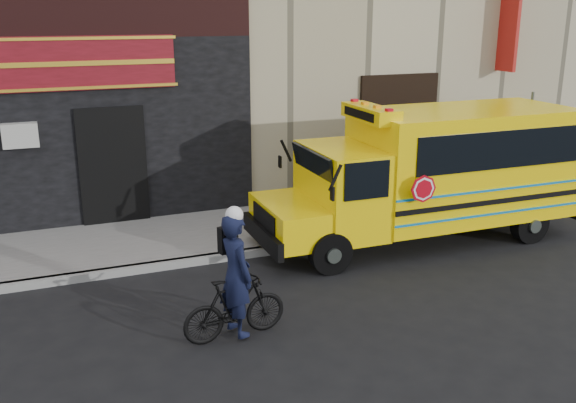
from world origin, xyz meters
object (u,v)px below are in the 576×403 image
(school_bus, at_px, (436,170))
(cyclist, at_px, (236,278))
(bicycle, at_px, (235,308))
(sign_pole, at_px, (527,148))

(school_bus, xyz_separation_m, cyclist, (-5.15, -2.57, -0.57))
(school_bus, distance_m, cyclist, 5.79)
(school_bus, height_order, cyclist, school_bus)
(school_bus, distance_m, bicycle, 5.91)
(sign_pole, relative_size, bicycle, 1.81)
(sign_pole, bearing_deg, cyclist, -158.12)
(school_bus, xyz_separation_m, bicycle, (-5.20, -2.62, -1.03))
(sign_pole, xyz_separation_m, cyclist, (-8.15, -3.27, -0.67))
(bicycle, distance_m, cyclist, 0.46)
(school_bus, bearing_deg, cyclist, -153.48)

